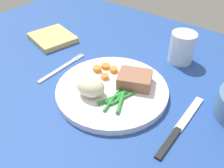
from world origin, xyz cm
name	(u,v)px	position (x,y,z in cm)	size (l,w,h in cm)	color
dining_table	(105,86)	(0.00, 0.00, 1.00)	(120.00, 90.00, 2.00)	#234793
dinner_plate	(112,90)	(3.55, -1.76, 2.80)	(26.75, 26.75, 1.60)	white
meat_portion	(135,79)	(7.16, 2.46, 5.09)	(7.79, 6.25, 2.99)	#936047
mashed_potatoes	(91,86)	(1.14, -6.57, 5.86)	(6.80, 5.43, 4.52)	beige
carrot_slices	(105,70)	(-1.72, 2.33, 4.12)	(5.66, 5.45, 1.16)	orange
green_beans	(118,98)	(7.13, -4.41, 3.96)	(5.88, 10.33, 0.83)	#2D8C38
fork	(62,68)	(-13.44, -2.01, 2.20)	(1.44, 16.60, 0.40)	silver
knife	(180,127)	(21.45, -2.04, 2.20)	(1.70, 20.50, 0.64)	black
water_glass	(182,50)	(10.49, 20.99, 5.65)	(6.85, 6.85, 8.59)	silver
napkin	(53,38)	(-27.48, 7.37, 2.81)	(13.17, 11.74, 1.62)	#DBBC6B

